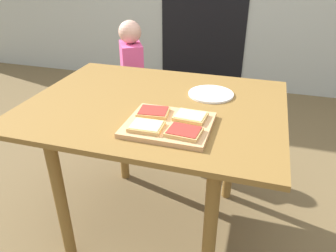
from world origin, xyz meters
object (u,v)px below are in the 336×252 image
object	(u,v)px
pizza_slice_far_left	(153,112)
pizza_slice_near_left	(146,126)
dining_table	(155,124)
pizza_slice_far_right	(190,116)
child_left	(132,79)
plate_white_right	(211,94)
pizza_slice_near_right	(184,132)
cutting_board	(169,125)

from	to	relation	value
pizza_slice_far_left	pizza_slice_near_left	size ratio (longest dim) A/B	1.06
dining_table	pizza_slice_far_right	distance (m)	0.28
child_left	pizza_slice_far_right	bearing A→B (deg)	-55.12
dining_table	child_left	xyz separation A→B (m)	(-0.44, 0.78, -0.10)
plate_white_right	child_left	world-z (taller)	child_left
pizza_slice_near_left	child_left	size ratio (longest dim) A/B	0.13
dining_table	pizza_slice_near_left	xyz separation A→B (m)	(0.06, -0.27, 0.14)
plate_white_right	pizza_slice_near_right	bearing A→B (deg)	-93.01
pizza_slice_near_right	dining_table	bearing A→B (deg)	127.30
pizza_slice_far_left	child_left	world-z (taller)	child_left
pizza_slice_far_right	plate_white_right	bearing A→B (deg)	84.58
pizza_slice_near_left	plate_white_right	distance (m)	0.47
cutting_board	plate_white_right	bearing A→B (deg)	74.48
dining_table	pizza_slice_near_left	size ratio (longest dim) A/B	9.12
cutting_board	dining_table	bearing A→B (deg)	122.22
cutting_board	child_left	size ratio (longest dim) A/B	0.35
pizza_slice_near_right	pizza_slice_near_left	bearing A→B (deg)	179.88
dining_table	pizza_slice_near_left	bearing A→B (deg)	-77.56
pizza_slice_far_left	pizza_slice_near_right	world-z (taller)	same
cutting_board	pizza_slice_far_right	world-z (taller)	pizza_slice_far_right
dining_table	pizza_slice_near_right	world-z (taller)	pizza_slice_near_right
pizza_slice_far_left	child_left	distance (m)	1.07
cutting_board	pizza_slice_near_left	size ratio (longest dim) A/B	2.60
dining_table	pizza_slice_far_left	distance (m)	0.21
pizza_slice_far_left	pizza_slice_near_left	xyz separation A→B (m)	(0.02, -0.13, 0.00)
pizza_slice_far_right	child_left	size ratio (longest dim) A/B	0.14
pizza_slice_near_left	plate_white_right	world-z (taller)	pizza_slice_near_left
pizza_slice_near_right	child_left	xyz separation A→B (m)	(-0.65, 1.05, -0.23)
dining_table	child_left	distance (m)	0.90
pizza_slice_near_left	plate_white_right	bearing A→B (deg)	68.75
pizza_slice_far_right	child_left	world-z (taller)	child_left
pizza_slice_near_left	pizza_slice_far_right	world-z (taller)	same
pizza_slice_far_left	child_left	size ratio (longest dim) A/B	0.14
pizza_slice_far_right	pizza_slice_near_right	size ratio (longest dim) A/B	1.00
dining_table	child_left	world-z (taller)	child_left
cutting_board	child_left	bearing A→B (deg)	120.07
pizza_slice_near_right	plate_white_right	bearing A→B (deg)	86.99
pizza_slice_near_left	pizza_slice_near_right	world-z (taller)	same
cutting_board	pizza_slice_far_right	xyz separation A→B (m)	(0.07, 0.06, 0.02)
dining_table	cutting_board	xyz separation A→B (m)	(0.13, -0.20, 0.12)
pizza_slice_near_right	child_left	bearing A→B (deg)	121.65
pizza_slice_near_left	child_left	bearing A→B (deg)	115.46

